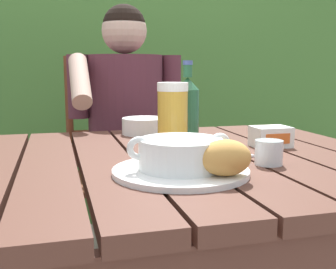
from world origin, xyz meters
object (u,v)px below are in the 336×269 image
(table_knife, at_px, (225,158))
(butter_tub, at_px, (271,137))
(bread_roll, at_px, (225,158))
(beer_glass, at_px, (173,118))
(diner_bowl, at_px, (144,126))
(beer_bottle, at_px, (187,112))
(chair_near_diner, at_px, (121,169))
(person_eating, at_px, (127,125))
(serving_plate, at_px, (180,171))
(soup_bowl, at_px, (180,153))
(water_glass_small, at_px, (269,152))

(table_knife, bearing_deg, butter_tub, 33.11)
(bread_roll, bearing_deg, beer_glass, 93.86)
(diner_bowl, bearing_deg, table_knife, -76.92)
(diner_bowl, bearing_deg, beer_glass, -88.61)
(beer_bottle, xyz_separation_m, butter_tub, (0.24, -0.04, -0.07))
(chair_near_diner, height_order, butter_tub, chair_near_diner)
(person_eating, height_order, table_knife, person_eating)
(beer_glass, bearing_deg, person_eating, 90.92)
(beer_glass, bearing_deg, serving_plate, -101.96)
(bread_roll, bearing_deg, soup_bowl, 130.60)
(soup_bowl, distance_m, table_knife, 0.18)
(soup_bowl, height_order, bread_roll, same)
(soup_bowl, bearing_deg, water_glass_small, 7.32)
(serving_plate, distance_m, soup_bowl, 0.04)
(chair_near_diner, bearing_deg, beer_glass, -89.48)
(person_eating, relative_size, diner_bowl, 8.07)
(chair_near_diner, xyz_separation_m, soup_bowl, (-0.04, -1.10, 0.30))
(beer_bottle, bearing_deg, diner_bowl, 102.72)
(serving_plate, distance_m, diner_bowl, 0.56)
(chair_near_diner, bearing_deg, table_knife, -83.96)
(beer_bottle, bearing_deg, butter_tub, -10.26)
(person_eating, xyz_separation_m, butter_tub, (0.31, -0.67, 0.04))
(bread_roll, bearing_deg, beer_bottle, 84.35)
(serving_plate, relative_size, beer_bottle, 1.20)
(chair_near_diner, xyz_separation_m, table_knife, (0.11, -1.00, 0.26))
(serving_plate, xyz_separation_m, beer_bottle, (0.10, 0.27, 0.10))
(serving_plate, bearing_deg, water_glass_small, 7.32)
(serving_plate, distance_m, butter_tub, 0.41)
(table_knife, bearing_deg, person_eating, 97.73)
(beer_glass, height_order, table_knife, beer_glass)
(bread_roll, bearing_deg, person_eating, 91.85)
(soup_bowl, relative_size, beer_glass, 1.23)
(serving_plate, relative_size, diner_bowl, 1.93)
(person_eating, bearing_deg, table_knife, -82.27)
(soup_bowl, distance_m, beer_bottle, 0.30)
(beer_glass, bearing_deg, chair_near_diner, 90.52)
(chair_near_diner, distance_m, butter_tub, 0.96)
(bread_roll, xyz_separation_m, beer_glass, (-0.02, 0.31, 0.05))
(soup_bowl, xyz_separation_m, bread_roll, (0.07, -0.08, 0.00))
(water_glass_small, bearing_deg, soup_bowl, -172.68)
(person_eating, height_order, beer_bottle, person_eating)
(person_eating, height_order, serving_plate, person_eating)
(bread_roll, distance_m, beer_glass, 0.31)
(butter_tub, relative_size, diner_bowl, 0.70)
(soup_bowl, distance_m, butter_tub, 0.41)
(diner_bowl, bearing_deg, butter_tub, -47.13)
(table_knife, height_order, diner_bowl, diner_bowl)
(bread_roll, height_order, butter_tub, bread_roll)
(soup_bowl, bearing_deg, chair_near_diner, 87.90)
(soup_bowl, height_order, table_knife, soup_bowl)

